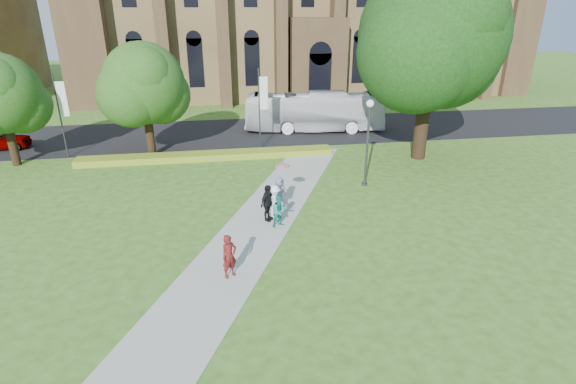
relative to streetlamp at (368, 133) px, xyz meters
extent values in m
plane|color=#38591A|center=(-7.50, -6.50, -3.30)|extent=(160.00, 160.00, 0.00)
cube|color=black|center=(-7.50, 13.50, -3.29)|extent=(160.00, 10.00, 0.02)
cube|color=#B2B2A8|center=(-7.50, -5.50, -3.28)|extent=(15.58, 28.54, 0.04)
cube|color=gold|center=(-9.50, 6.70, -3.07)|extent=(18.00, 1.40, 0.45)
cube|color=olive|center=(2.50, 33.50, 5.20)|extent=(52.00, 16.00, 17.00)
cube|color=brown|center=(-22.00, 26.50, 7.20)|extent=(3.50, 3.50, 21.00)
cube|color=brown|center=(27.00, 26.50, 7.20)|extent=(3.50, 3.50, 21.00)
cube|color=brown|center=(2.50, 24.50, 1.20)|extent=(6.00, 2.50, 9.00)
cylinder|color=#38383D|center=(0.00, 0.00, -0.90)|extent=(0.14, 0.14, 4.80)
sphere|color=white|center=(0.00, 0.00, 1.72)|extent=(0.44, 0.44, 0.44)
cylinder|color=#38383D|center=(0.00, 0.00, -3.22)|extent=(0.36, 0.36, 0.15)
cylinder|color=#332114|center=(5.50, 4.50, 0.00)|extent=(0.96, 0.96, 6.60)
sphere|color=black|center=(5.50, 4.50, 5.10)|extent=(9.60, 9.60, 9.60)
cylinder|color=#332114|center=(-22.50, 7.50, -1.37)|extent=(0.56, 0.56, 3.85)
sphere|color=#1D4C16|center=(-22.50, 7.50, 1.60)|extent=(5.20, 5.20, 5.20)
cylinder|color=#332114|center=(-13.50, 8.00, -1.23)|extent=(0.60, 0.60, 4.12)
sphere|color=#1D4C16|center=(-13.50, 8.00, 1.95)|extent=(5.60, 5.60, 5.60)
cylinder|color=#38383D|center=(-5.50, 8.70, -0.30)|extent=(0.10, 0.10, 6.00)
cube|color=white|center=(-5.15, 8.70, 0.90)|extent=(0.60, 0.02, 2.40)
cylinder|color=#38383D|center=(-19.50, 8.70, -0.30)|extent=(0.10, 0.10, 6.00)
cube|color=white|center=(-19.15, 8.70, 0.90)|extent=(0.60, 0.02, 2.40)
imported|color=white|center=(-0.34, 13.08, -1.61)|extent=(12.22, 4.39, 3.33)
imported|color=#5E1715|center=(-8.57, -8.79, -2.33)|extent=(0.81, 0.74, 1.85)
imported|color=#1A8373|center=(-5.93, -4.69, -2.43)|extent=(0.99, 0.91, 1.66)
imported|color=white|center=(-6.06, -3.67, -2.37)|extent=(1.32, 1.12, 1.78)
imported|color=black|center=(-6.45, -3.93, -2.30)|extent=(1.07, 1.17, 1.92)
imported|color=slate|center=(-5.64, -2.59, -2.37)|extent=(1.03, 0.97, 1.77)
imported|color=#C2898D|center=(-5.46, -2.49, -1.14)|extent=(0.99, 0.99, 0.69)
camera|label=1|loc=(-8.76, -24.46, 6.95)|focal=28.00mm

